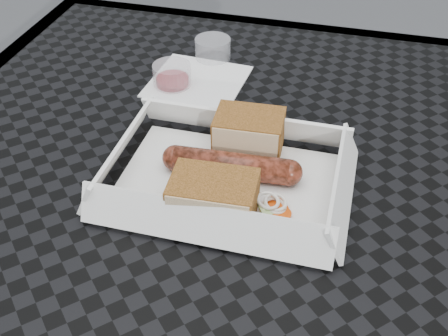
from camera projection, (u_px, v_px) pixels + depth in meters
name	position (u px, v px, depth m)	size (l,w,h in m)	color
patio_table	(237.00, 231.00, 0.64)	(0.80, 0.80, 0.74)	black
food_tray	(226.00, 183.00, 0.58)	(0.22, 0.15, 0.00)	white
bratwurst	(231.00, 165.00, 0.58)	(0.15, 0.03, 0.03)	maroon
bread_near	(249.00, 133.00, 0.61)	(0.07, 0.05, 0.05)	brown
bread_far	(213.00, 197.00, 0.53)	(0.08, 0.05, 0.04)	brown
veg_garnish	(271.00, 209.00, 0.55)	(0.03, 0.03, 0.00)	#D44409
napkin	(198.00, 81.00, 0.75)	(0.12, 0.12, 0.00)	white
condiment_cup_sauce	(172.00, 75.00, 0.73)	(0.05, 0.05, 0.03)	maroon
condiment_cup_empty	(213.00, 49.00, 0.79)	(0.05, 0.05, 0.03)	silver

